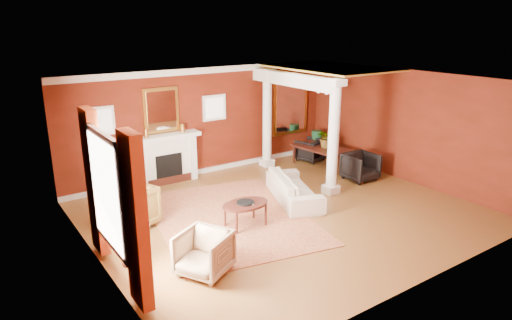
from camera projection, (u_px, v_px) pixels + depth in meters
ground at (284, 213)px, 10.12m from camera, size 8.00×8.00×0.00m
room_shell at (285, 124)px, 9.52m from camera, size 8.04×7.04×2.92m
fireplace at (166, 159)px, 11.83m from camera, size 1.85×0.42×1.29m
overmantel_mirror at (161, 110)px, 11.57m from camera, size 0.95×0.07×1.15m
flank_window_left at (100, 121)px, 10.77m from camera, size 0.70×0.07×0.70m
flank_window_right at (214, 108)px, 12.45m from camera, size 0.70×0.07×0.70m
left_window at (112, 199)px, 7.11m from camera, size 0.21×2.55×2.60m
column_front at (333, 137)px, 10.85m from camera, size 0.36×0.36×2.80m
column_back at (267, 118)px, 12.98m from camera, size 0.36×0.36×2.80m
header_beam at (292, 80)px, 11.76m from camera, size 0.30×3.20×0.32m
amber_ceiling at (330, 68)px, 12.19m from camera, size 2.30×3.40×0.04m
dining_mirror at (290, 107)px, 13.95m from camera, size 1.30×0.07×1.70m
chandelier at (329, 91)px, 12.44m from camera, size 0.60×0.62×0.75m
crown_trim at (205, 70)px, 12.01m from camera, size 8.00×0.08×0.16m
base_trim at (208, 170)px, 12.82m from camera, size 8.00×0.08×0.12m
rug at (231, 217)px, 9.85m from camera, size 3.87×4.68×0.02m
sofa at (294, 184)px, 10.70m from camera, size 1.34×2.19×0.82m
armchair_leopard at (128, 206)px, 9.25m from camera, size 1.15×1.19×0.97m
armchair_stripe at (204, 251)px, 7.58m from camera, size 1.04×1.06×0.82m
coffee_table at (245, 205)px, 9.32m from camera, size 1.01×1.01×0.51m
coffee_book at (245, 200)px, 9.22m from camera, size 0.15×0.05×0.21m
side_table at (130, 209)px, 7.73m from camera, size 0.61×0.61×1.52m
dining_table at (322, 151)px, 13.20m from camera, size 0.77×1.71×0.92m
dining_chair_near at (361, 165)px, 12.09m from camera, size 0.78×0.73×0.80m
dining_chair_far at (310, 149)px, 13.78m from camera, size 0.86×0.82×0.74m
green_urn at (316, 146)px, 14.17m from camera, size 0.35×0.35×0.84m
potted_plant at (327, 128)px, 12.96m from camera, size 0.74×0.77×0.47m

